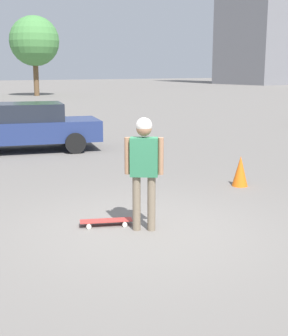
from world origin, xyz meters
The scene contains 6 objects.
ground_plane centered at (0.00, 0.00, 0.00)m, with size 220.00×220.00×0.00m, color slate.
person centered at (0.00, 0.00, 1.12)m, with size 0.41×0.50×1.79m.
skateboard centered at (0.52, 0.40, 0.07)m, with size 0.54×0.87×0.09m.
car_parked_near centered at (8.25, -0.99, 0.76)m, with size 3.07×4.87×1.49m.
tree_distant centered at (38.80, -12.66, 5.20)m, with size 4.76×4.76×7.61m.
traffic_cone centered at (1.27, -3.33, 0.33)m, with size 0.34×0.34×0.67m.
Camera 1 is at (-5.92, 3.85, 2.49)m, focal length 50.00 mm.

